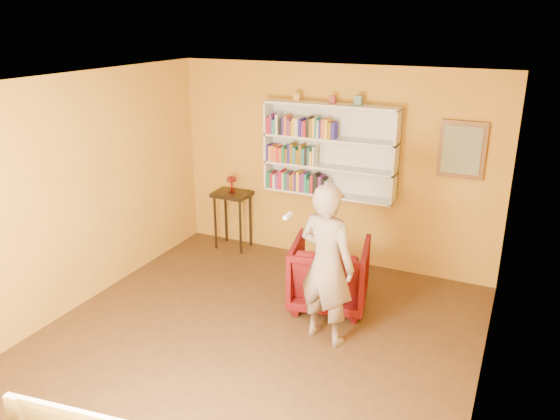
# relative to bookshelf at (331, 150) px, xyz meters

# --- Properties ---
(room_shell) EXTENTS (5.30, 5.80, 2.88)m
(room_shell) POSITION_rel_bookshelf_xyz_m (0.00, -2.41, -0.58)
(room_shell) COLOR #3F2814
(room_shell) RESTS_ON ground
(bookshelf) EXTENTS (1.80, 0.29, 1.23)m
(bookshelf) POSITION_rel_bookshelf_xyz_m (0.00, 0.00, 0.00)
(bookshelf) COLOR silver
(bookshelf) RESTS_ON room_shell
(books_row_lower) EXTENTS (0.89, 0.19, 0.27)m
(books_row_lower) POSITION_rel_bookshelf_xyz_m (-0.41, -0.10, -0.46)
(books_row_lower) COLOR #197146
(books_row_lower) RESTS_ON bookshelf
(books_row_middle) EXTENTS (0.69, 0.18, 0.27)m
(books_row_middle) POSITION_rel_bookshelf_xyz_m (-0.51, -0.10, -0.09)
(books_row_middle) COLOR #2A2092
(books_row_middle) RESTS_ON bookshelf
(books_row_upper) EXTENTS (0.96, 0.19, 0.27)m
(books_row_upper) POSITION_rel_bookshelf_xyz_m (-0.38, -0.11, 0.30)
(books_row_upper) COLOR #B11B2A
(books_row_upper) RESTS_ON bookshelf
(ornament_left) EXTENTS (0.08, 0.08, 0.11)m
(ornament_left) POSITION_rel_bookshelf_xyz_m (-0.47, -0.06, 0.67)
(ornament_left) COLOR gold
(ornament_left) RESTS_ON bookshelf
(ornament_centre) EXTENTS (0.07, 0.07, 0.10)m
(ornament_centre) POSITION_rel_bookshelf_xyz_m (0.03, -0.06, 0.67)
(ornament_centre) COLOR maroon
(ornament_centre) RESTS_ON bookshelf
(ornament_right) EXTENTS (0.09, 0.09, 0.12)m
(ornament_right) POSITION_rel_bookshelf_xyz_m (0.37, -0.06, 0.68)
(ornament_right) COLOR slate
(ornament_right) RESTS_ON bookshelf
(framed_painting) EXTENTS (0.55, 0.05, 0.70)m
(framed_painting) POSITION_rel_bookshelf_xyz_m (1.65, 0.05, 0.16)
(framed_painting) COLOR brown
(framed_painting) RESTS_ON room_shell
(console_table) EXTENTS (0.53, 0.40, 0.86)m
(console_table) POSITION_rel_bookshelf_xyz_m (-1.44, -0.16, -0.88)
(console_table) COLOR black
(console_table) RESTS_ON ground
(ruby_lustre) EXTENTS (0.15, 0.15, 0.24)m
(ruby_lustre) POSITION_rel_bookshelf_xyz_m (-1.44, -0.16, -0.56)
(ruby_lustre) COLOR maroon
(ruby_lustre) RESTS_ON console_table
(armchair) EXTENTS (1.04, 1.06, 0.82)m
(armchair) POSITION_rel_bookshelf_xyz_m (0.45, -1.19, -1.19)
(armchair) COLOR #45040A
(armchair) RESTS_ON ground
(person) EXTENTS (0.72, 0.56, 1.74)m
(person) POSITION_rel_bookshelf_xyz_m (0.66, -1.90, -0.72)
(person) COLOR #7B675A
(person) RESTS_ON ground
(game_remote) EXTENTS (0.04, 0.15, 0.04)m
(game_remote) POSITION_rel_bookshelf_xyz_m (0.34, -2.16, -0.15)
(game_remote) COLOR white
(game_remote) RESTS_ON person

